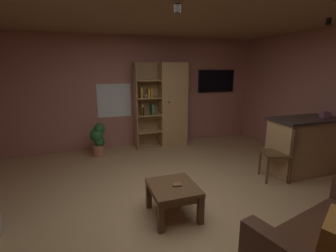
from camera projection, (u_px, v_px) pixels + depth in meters
floor at (178, 209)px, 3.34m from camera, size 6.16×5.84×0.02m
wall_back at (133, 93)px, 5.76m from camera, size 6.28×0.06×2.54m
ceiling at (180, 3)px, 2.74m from camera, size 6.16×5.84×0.02m
window_pane_back at (114, 100)px, 5.62m from camera, size 0.76×0.01×0.76m
bookshelf_cabinet at (169, 105)px, 5.82m from camera, size 1.21×0.41×1.96m
kitchen_bar_counter at (308, 145)px, 4.40m from camera, size 1.43×0.62×1.00m
tissue_box at (325, 114)px, 4.28m from camera, size 0.15×0.15×0.11m
coffee_table at (173, 192)px, 3.10m from camera, size 0.58×0.63×0.41m
table_book_0 at (177, 184)px, 3.09m from camera, size 0.13×0.12×0.02m
dining_chair at (281, 149)px, 4.07m from camera, size 0.54×0.54×0.92m
potted_floor_plant at (98, 139)px, 5.20m from camera, size 0.32×0.28×0.72m
wall_mounted_tv at (216, 81)px, 6.32m from camera, size 1.00×0.06×0.56m
track_light_spot_1 at (178, 8)px, 2.63m from camera, size 0.07×0.07×0.09m
track_light_spot_2 at (329, 22)px, 3.40m from camera, size 0.07×0.07×0.09m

